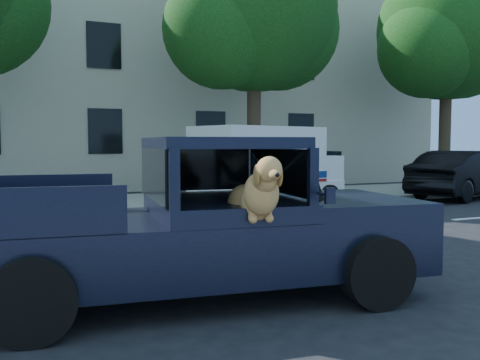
# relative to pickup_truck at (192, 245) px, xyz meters

# --- Properties ---
(ground) EXTENTS (120.00, 120.00, 0.00)m
(ground) POSITION_rel_pickup_truck_xyz_m (0.35, 0.08, -0.63)
(ground) COLOR black
(ground) RESTS_ON ground
(far_sidewalk) EXTENTS (60.00, 4.00, 0.15)m
(far_sidewalk) POSITION_rel_pickup_truck_xyz_m (0.35, 9.28, -0.55)
(far_sidewalk) COLOR gray
(far_sidewalk) RESTS_ON ground
(lane_stripes) EXTENTS (21.60, 0.14, 0.01)m
(lane_stripes) POSITION_rel_pickup_truck_xyz_m (2.35, 3.48, -0.62)
(lane_stripes) COLOR silver
(lane_stripes) RESTS_ON ground
(street_tree_mid) EXTENTS (6.00, 5.20, 8.60)m
(street_tree_mid) POSITION_rel_pickup_truck_xyz_m (5.39, 9.70, 5.09)
(street_tree_mid) COLOR #332619
(street_tree_mid) RESTS_ON ground
(street_tree_right) EXTENTS (6.00, 5.20, 8.60)m
(street_tree_right) POSITION_rel_pickup_truck_xyz_m (13.39, 9.70, 5.09)
(street_tree_right) COLOR #332619
(street_tree_right) RESTS_ON ground
(building_main) EXTENTS (26.00, 6.00, 9.00)m
(building_main) POSITION_rel_pickup_truck_xyz_m (3.35, 16.58, 3.87)
(building_main) COLOR #BAB299
(building_main) RESTS_ON ground
(pickup_truck) EXTENTS (5.36, 2.92, 1.85)m
(pickup_truck) POSITION_rel_pickup_truck_xyz_m (0.00, 0.00, 0.00)
(pickup_truck) COLOR black
(pickup_truck) RESTS_ON ground
(mail_truck) EXTENTS (4.37, 2.95, 2.20)m
(mail_truck) POSITION_rel_pickup_truck_xyz_m (4.35, 6.80, 0.34)
(mail_truck) COLOR silver
(mail_truck) RESTS_ON ground
(parked_sedan) EXTENTS (2.95, 4.94, 1.54)m
(parked_sedan) POSITION_rel_pickup_truck_xyz_m (11.57, 6.98, 0.14)
(parked_sedan) COLOR black
(parked_sedan) RESTS_ON ground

